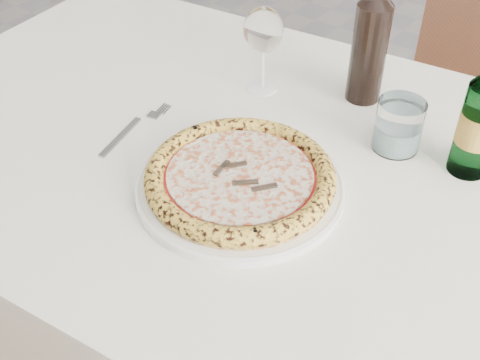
{
  "coord_description": "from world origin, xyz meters",
  "views": [
    {
      "loc": [
        0.48,
        -0.4,
        1.38
      ],
      "look_at": [
        0.05,
        0.17,
        0.78
      ],
      "focal_mm": 45.0,
      "sensor_mm": 36.0,
      "label": 1
    }
  ],
  "objects": [
    {
      "name": "wine_glass",
      "position": [
        -0.1,
        0.44,
        0.88
      ],
      "size": [
        0.07,
        0.07,
        0.17
      ],
      "color": "white",
      "rests_on": "dining_table"
    },
    {
      "name": "tumbler",
      "position": [
        0.19,
        0.42,
        0.79
      ],
      "size": [
        0.08,
        0.08,
        0.09
      ],
      "color": "white",
      "rests_on": "dining_table"
    },
    {
      "name": "pizza",
      "position": [
        0.05,
        0.17,
        0.78
      ],
      "size": [
        0.3,
        0.3,
        0.03
      ],
      "color": "#EAC775",
      "rests_on": "plate"
    },
    {
      "name": "fork",
      "position": [
        -0.2,
        0.18,
        0.76
      ],
      "size": [
        0.04,
        0.18,
        0.0
      ],
      "color": "gray",
      "rests_on": "dining_table"
    },
    {
      "name": "plate",
      "position": [
        0.05,
        0.17,
        0.76
      ],
      "size": [
        0.33,
        0.33,
        0.02
      ],
      "color": "white",
      "rests_on": "dining_table"
    },
    {
      "name": "chair_far",
      "position": [
        0.12,
        1.11,
        0.53
      ],
      "size": [
        0.51,
        0.51,
        0.93
      ],
      "color": "brown",
      "rests_on": "floor"
    },
    {
      "name": "wine_bottle",
      "position": [
        0.07,
        0.53,
        0.87
      ],
      "size": [
        0.07,
        0.07,
        0.27
      ],
      "color": "black",
      "rests_on": "dining_table"
    },
    {
      "name": "dining_table",
      "position": [
        0.05,
        0.27,
        0.67
      ],
      "size": [
        1.59,
        1.05,
        0.76
      ],
      "color": "brown",
      "rests_on": "floor"
    }
  ]
}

